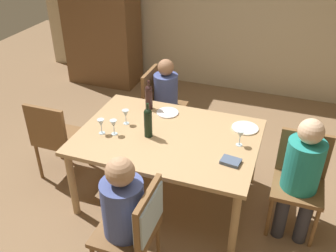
{
  "coord_description": "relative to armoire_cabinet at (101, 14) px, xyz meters",
  "views": [
    {
      "loc": [
        0.98,
        -2.75,
        2.65
      ],
      "look_at": [
        0.0,
        0.0,
        0.85
      ],
      "focal_mm": 40.04,
      "sensor_mm": 36.0,
      "label": 1
    }
  ],
  "objects": [
    {
      "name": "chair_left_end",
      "position": [
        0.72,
        -2.43,
        -0.56
      ],
      "size": [
        0.44,
        0.44,
        0.92
      ],
      "color": "brown",
      "rests_on": "ground_plane"
    },
    {
      "name": "person_woman_host",
      "position": [
        1.91,
        -3.31,
        -0.43
      ],
      "size": [
        0.36,
        0.31,
        1.15
      ],
      "rotation": [
        0.0,
        0.0,
        1.57
      ],
      "color": "#33333D",
      "rests_on": "ground_plane"
    },
    {
      "name": "person_man_bearded",
      "position": [
        1.58,
        -1.37,
        -0.47
      ],
      "size": [
        0.33,
        0.28,
        1.08
      ],
      "rotation": [
        0.0,
        0.0,
        -1.57
      ],
      "color": "#33333D",
      "rests_on": "ground_plane"
    },
    {
      "name": "chair_far_left",
      "position": [
        1.47,
        -1.37,
        -0.56
      ],
      "size": [
        0.44,
        0.44,
        0.92
      ],
      "rotation": [
        0.0,
        0.0,
        -1.57
      ],
      "color": "brown",
      "rests_on": "ground_plane"
    },
    {
      "name": "wine_glass_near_right",
      "position": [
        2.59,
        -2.28,
        -0.24
      ],
      "size": [
        0.07,
        0.07,
        0.15
      ],
      "color": "silver",
      "rests_on": "dining_table"
    },
    {
      "name": "rear_room_partition",
      "position": [
        1.93,
        0.45,
        0.25
      ],
      "size": [
        6.4,
        0.12,
        2.7
      ],
      "primitive_type": "cube",
      "color": "beige",
      "rests_on": "ground_plane"
    },
    {
      "name": "ground_plane",
      "position": [
        1.93,
        -2.34,
        -1.1
      ],
      "size": [
        10.0,
        10.0,
        0.0
      ],
      "primitive_type": "plane",
      "color": "#846647"
    },
    {
      "name": "chair_right_end",
      "position": [
        3.14,
        -2.25,
        -0.56
      ],
      "size": [
        0.44,
        0.44,
        0.92
      ],
      "rotation": [
        0.0,
        0.0,
        3.14
      ],
      "color": "brown",
      "rests_on": "ground_plane"
    },
    {
      "name": "folded_napkin",
      "position": [
        2.57,
        -2.56,
        -0.33
      ],
      "size": [
        0.18,
        0.14,
        0.03
      ],
      "primitive_type": "cube",
      "rotation": [
        0.0,
        0.0,
        -0.14
      ],
      "color": "#4C5B75",
      "rests_on": "dining_table"
    },
    {
      "name": "wine_glass_near_left",
      "position": [
        1.34,
        -2.52,
        -0.24
      ],
      "size": [
        0.07,
        0.07,
        0.15
      ],
      "color": "silver",
      "rests_on": "dining_table"
    },
    {
      "name": "wine_bottle_dark_red",
      "position": [
        1.77,
        -2.41,
        -0.19
      ],
      "size": [
        0.08,
        0.08,
        0.34
      ],
      "color": "black",
      "rests_on": "dining_table"
    },
    {
      "name": "wine_bottle_tall_green",
      "position": [
        1.57,
        -1.93,
        -0.21
      ],
      "size": [
        0.08,
        0.08,
        0.32
      ],
      "color": "black",
      "rests_on": "dining_table"
    },
    {
      "name": "armoire_cabinet",
      "position": [
        0.0,
        0.0,
        0.0
      ],
      "size": [
        1.18,
        0.62,
        2.18
      ],
      "color": "brown",
      "rests_on": "ground_plane"
    },
    {
      "name": "wine_glass_far",
      "position": [
        1.45,
        -2.49,
        -0.24
      ],
      "size": [
        0.07,
        0.07,
        0.15
      ],
      "color": "silver",
      "rests_on": "dining_table"
    },
    {
      "name": "dinner_plate_guest_left",
      "position": [
        2.59,
        -1.99,
        -0.34
      ],
      "size": [
        0.25,
        0.25,
        0.01
      ],
      "primitive_type": "cylinder",
      "color": "white",
      "rests_on": "dining_table"
    },
    {
      "name": "handbag",
      "position": [
        0.72,
        -1.99,
        -0.99
      ],
      "size": [
        0.3,
        0.19,
        0.22
      ],
      "primitive_type": "cube",
      "rotation": [
        0.0,
        0.0,
        -0.26
      ],
      "color": "brown",
      "rests_on": "ground_plane"
    },
    {
      "name": "dining_table",
      "position": [
        1.93,
        -2.34,
        -0.42
      ],
      "size": [
        1.66,
        1.18,
        0.75
      ],
      "color": "tan",
      "rests_on": "ground_plane"
    },
    {
      "name": "wine_glass_centre",
      "position": [
        1.48,
        -2.28,
        -0.24
      ],
      "size": [
        0.07,
        0.07,
        0.15
      ],
      "color": "silver",
      "rests_on": "dining_table"
    },
    {
      "name": "dinner_plate_host",
      "position": [
        1.79,
        -1.96,
        -0.34
      ],
      "size": [
        0.23,
        0.23,
        0.01
      ],
      "primitive_type": "cylinder",
      "color": "white",
      "rests_on": "dining_table"
    },
    {
      "name": "chair_near",
      "position": [
        2.06,
        -3.31,
        -0.5
      ],
      "size": [
        0.46,
        0.44,
        0.92
      ],
      "rotation": [
        0.0,
        0.0,
        1.57
      ],
      "color": "brown",
      "rests_on": "ground_plane"
    },
    {
      "name": "person_man_guest",
      "position": [
        3.14,
        -2.37,
        -0.43
      ],
      "size": [
        0.32,
        0.36,
        1.16
      ],
      "rotation": [
        0.0,
        0.0,
        3.14
      ],
      "color": "#33333D",
      "rests_on": "ground_plane"
    }
  ]
}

